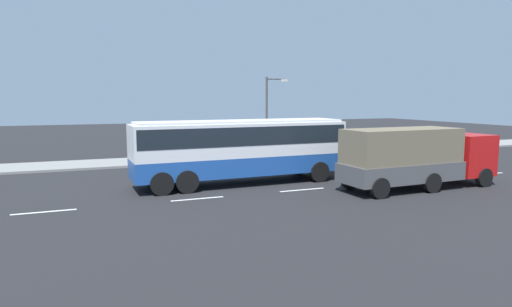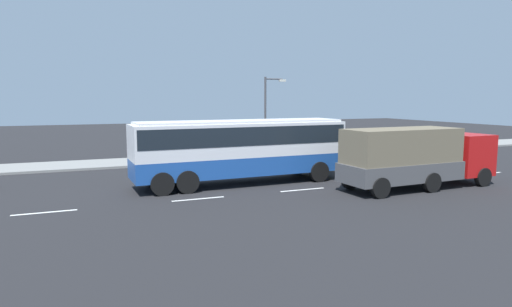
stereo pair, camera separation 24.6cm
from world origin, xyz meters
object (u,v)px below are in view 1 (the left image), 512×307
at_px(coach_bus, 241,145).
at_px(cargo_truck, 417,156).
at_px(pedestrian_near_curb, 163,148).
at_px(street_lamp, 269,111).
at_px(car_yellow_taxi, 329,155).

relative_size(coach_bus, cargo_truck, 1.33).
xyz_separation_m(coach_bus, cargo_truck, (7.71, -4.41, -0.43)).
distance_m(pedestrian_near_curb, street_lamp, 8.10).
xyz_separation_m(pedestrian_near_curb, street_lamp, (7.71, -0.39, 2.46)).
height_order(coach_bus, car_yellow_taxi, coach_bus).
xyz_separation_m(cargo_truck, car_yellow_taxi, (-0.39, 7.71, -0.86)).
bearing_deg(street_lamp, car_yellow_taxi, -65.66).
height_order(pedestrian_near_curb, street_lamp, street_lamp).
relative_size(coach_bus, pedestrian_near_curb, 6.72).
relative_size(car_yellow_taxi, street_lamp, 0.83).
height_order(coach_bus, street_lamp, street_lamp).
relative_size(cargo_truck, pedestrian_near_curb, 5.04).
relative_size(pedestrian_near_curb, street_lamp, 0.29).
height_order(cargo_truck, pedestrian_near_curb, cargo_truck).
bearing_deg(coach_bus, pedestrian_near_curb, 105.21).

